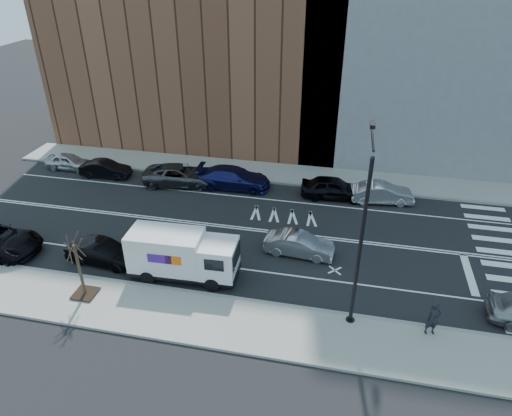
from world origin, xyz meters
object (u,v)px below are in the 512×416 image
at_px(far_parked_a, 69,162).
at_px(pedestrian, 433,318).
at_px(far_parked_b, 106,169).
at_px(fedex_van, 182,255).
at_px(driving_sedan, 299,244).

height_order(far_parked_a, pedestrian, pedestrian).
distance_m(far_parked_a, far_parked_b, 3.79).
height_order(fedex_van, driving_sedan, fedex_van).
bearing_deg(far_parked_a, fedex_van, -128.18).
bearing_deg(far_parked_b, pedestrian, -120.35).
xyz_separation_m(fedex_van, far_parked_a, (-14.37, 11.69, -0.80)).
height_order(fedex_van, pedestrian, fedex_van).
relative_size(far_parked_a, driving_sedan, 0.94).
relative_size(far_parked_a, pedestrian, 2.09).
bearing_deg(pedestrian, driving_sedan, 126.95).
relative_size(fedex_van, far_parked_b, 1.53).
bearing_deg(driving_sedan, pedestrian, -123.48).
height_order(fedex_van, far_parked_b, fedex_van).
xyz_separation_m(fedex_van, driving_sedan, (6.15, 3.50, -0.78)).
relative_size(driving_sedan, pedestrian, 2.22).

